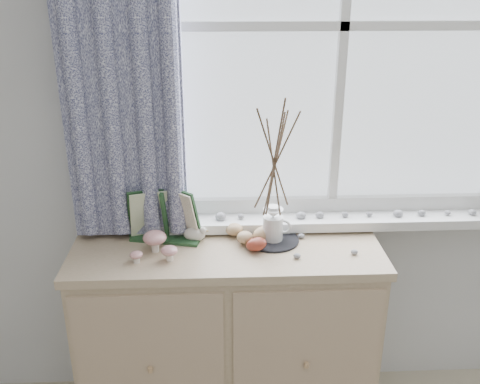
{
  "coord_description": "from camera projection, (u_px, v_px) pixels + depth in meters",
  "views": [
    {
      "loc": [
        -0.18,
        -0.08,
        1.83
      ],
      "look_at": [
        -0.1,
        1.7,
        1.1
      ],
      "focal_mm": 40.0,
      "sensor_mm": 36.0,
      "label": 1
    }
  ],
  "objects": [
    {
      "name": "toadstool_cluster",
      "position": [
        156.0,
        243.0,
        1.99
      ],
      "size": [
        0.17,
        0.15,
        0.08
      ],
      "color": "silver",
      "rests_on": "sideboard"
    },
    {
      "name": "sideboard_pebbles",
      "position": [
        305.0,
        244.0,
        2.07
      ],
      "size": [
        0.33,
        0.22,
        0.02
      ],
      "color": "#949497",
      "rests_on": "sideboard"
    },
    {
      "name": "twig_pitcher",
      "position": [
        275.0,
        158.0,
        1.98
      ],
      "size": [
        0.27,
        0.27,
        0.6
      ],
      "rotation": [
        0.0,
        0.0,
        -0.37
      ],
      "color": "silver",
      "rests_on": "crocheted_doily"
    },
    {
      "name": "wooden_eggs",
      "position": [
        249.0,
        236.0,
        2.08
      ],
      "size": [
        0.17,
        0.18,
        0.08
      ],
      "color": "tan",
      "rests_on": "sideboard"
    },
    {
      "name": "sideboard",
      "position": [
        228.0,
        338.0,
        2.22
      ],
      "size": [
        1.2,
        0.45,
        0.85
      ],
      "color": "tan",
      "rests_on": "ground"
    },
    {
      "name": "botanical_book",
      "position": [
        164.0,
        217.0,
        2.06
      ],
      "size": [
        0.34,
        0.19,
        0.22
      ],
      "primitive_type": null,
      "rotation": [
        0.0,
        0.0,
        -0.21
      ],
      "color": "#1F4223",
      "rests_on": "sideboard"
    },
    {
      "name": "songbird_figurine",
      "position": [
        194.0,
        234.0,
        2.11
      ],
      "size": [
        0.13,
        0.08,
        0.06
      ],
      "primitive_type": null,
      "rotation": [
        0.0,
        0.0,
        -0.23
      ],
      "color": "silver",
      "rests_on": "sideboard"
    },
    {
      "name": "crocheted_doily",
      "position": [
        273.0,
        240.0,
        2.11
      ],
      "size": [
        0.21,
        0.21,
        0.01
      ],
      "primitive_type": "cylinder",
      "color": "black",
      "rests_on": "sideboard"
    }
  ]
}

